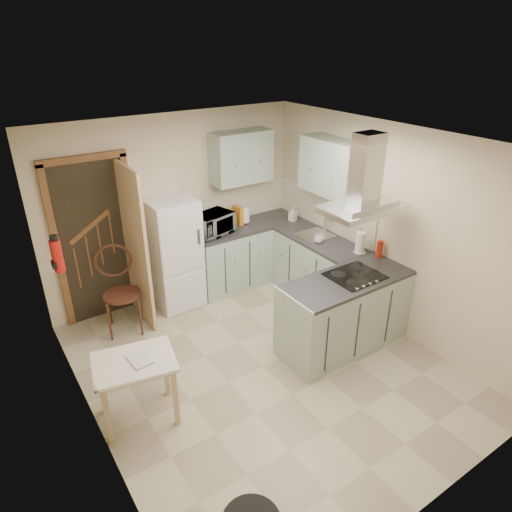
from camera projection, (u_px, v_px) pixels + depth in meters
floor at (264, 367)px, 5.13m from camera, size 4.20×4.20×0.00m
ceiling at (266, 143)px, 4.02m from camera, size 4.20×4.20×0.00m
back_wall at (175, 208)px, 6.14m from camera, size 3.60×0.00×3.60m
left_wall at (82, 326)px, 3.67m from camera, size 0.00×4.20×4.20m
right_wall at (387, 229)px, 5.48m from camera, size 0.00×4.20×4.20m
doorway at (96, 241)px, 5.65m from camera, size 1.10×0.12×2.10m
fridge at (174, 253)px, 6.04m from camera, size 0.60×0.60×1.50m
counter_back at (230, 257)px, 6.60m from camera, size 1.08×0.60×0.90m
counter_right at (305, 260)px, 6.52m from camera, size 0.60×1.95×0.90m
splashback at (237, 202)px, 6.65m from camera, size 1.68×0.02×0.50m
wall_cabinet_back at (241, 157)px, 6.22m from camera, size 0.85×0.35×0.70m
wall_cabinet_right at (332, 167)px, 5.76m from camera, size 0.35×0.90×0.70m
peninsula at (345, 312)px, 5.31m from camera, size 1.55×0.65×0.90m
hob at (355, 276)px, 5.16m from camera, size 0.58×0.50×0.01m
extractor_hood at (362, 208)px, 4.80m from camera, size 0.90×0.55×0.10m
sink at (315, 235)px, 6.19m from camera, size 0.45×0.40×0.01m
fire_extinguisher at (57, 256)px, 4.26m from camera, size 0.10×0.10×0.32m
drop_leaf_table at (138, 390)px, 4.31m from camera, size 0.83×0.69×0.69m
bentwood_chair at (122, 295)px, 5.55m from camera, size 0.57×0.57×1.02m
microwave at (213, 224)px, 6.17m from camera, size 0.61×0.48×0.30m
kettle at (244, 216)px, 6.55m from camera, size 0.19×0.19×0.23m
cereal_box at (238, 215)px, 6.51m from camera, size 0.09×0.18×0.27m
soap_bottle at (293, 214)px, 6.63m from camera, size 0.12×0.13×0.21m
paper_towel at (360, 242)px, 5.64m from camera, size 0.15×0.15×0.29m
cup at (319, 239)px, 5.96m from camera, size 0.17×0.17×0.10m
red_bottle at (380, 249)px, 5.55m from camera, size 0.10×0.10×0.22m
book at (130, 359)px, 4.09m from camera, size 0.19×0.25×0.11m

